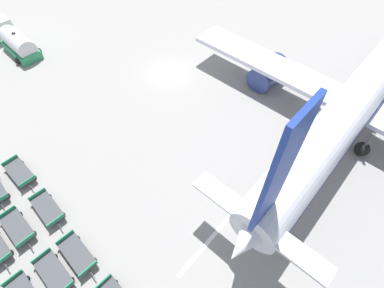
# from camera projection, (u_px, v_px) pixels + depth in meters

# --- Properties ---
(ground_plane) EXTENTS (500.00, 500.00, 0.00)m
(ground_plane) POSITION_uv_depth(u_px,v_px,m) (169.00, 74.00, 33.96)
(ground_plane) COLOR gray
(airplane) EXTENTS (34.90, 39.35, 14.26)m
(airplane) POSITION_uv_depth(u_px,v_px,m) (360.00, 96.00, 26.83)
(airplane) COLOR silver
(airplane) RESTS_ON ground_plane
(fuel_tanker_primary) EXTENTS (8.62, 3.56, 2.86)m
(fuel_tanker_primary) POSITION_uv_depth(u_px,v_px,m) (15.00, 41.00, 35.84)
(fuel_tanker_primary) COLOR white
(fuel_tanker_primary) RESTS_ON ground_plane
(baggage_dolly_row_mid_a_col_b) EXTENTS (3.89, 1.68, 0.92)m
(baggage_dolly_row_mid_a_col_b) POSITION_uv_depth(u_px,v_px,m) (17.00, 227.00, 22.21)
(baggage_dolly_row_mid_a_col_b) COLOR #424449
(baggage_dolly_row_mid_a_col_b) RESTS_ON ground_plane
(baggage_dolly_row_mid_a_col_c) EXTENTS (3.89, 1.69, 0.92)m
(baggage_dolly_row_mid_a_col_c) POSITION_uv_depth(u_px,v_px,m) (54.00, 273.00, 20.21)
(baggage_dolly_row_mid_a_col_c) COLOR #424449
(baggage_dolly_row_mid_a_col_c) RESTS_ON ground_plane
(baggage_dolly_row_mid_b_col_a) EXTENTS (3.88, 1.65, 0.92)m
(baggage_dolly_row_mid_b_col_a) POSITION_uv_depth(u_px,v_px,m) (20.00, 172.00, 25.19)
(baggage_dolly_row_mid_b_col_a) COLOR #424449
(baggage_dolly_row_mid_b_col_a) RESTS_ON ground_plane
(baggage_dolly_row_mid_b_col_b) EXTENTS (3.90, 1.75, 0.92)m
(baggage_dolly_row_mid_b_col_b) POSITION_uv_depth(u_px,v_px,m) (47.00, 209.00, 23.15)
(baggage_dolly_row_mid_b_col_b) COLOR #424449
(baggage_dolly_row_mid_b_col_b) RESTS_ON ground_plane
(baggage_dolly_row_mid_b_col_c) EXTENTS (3.90, 1.72, 0.92)m
(baggage_dolly_row_mid_b_col_c) POSITION_uv_depth(u_px,v_px,m) (77.00, 254.00, 21.01)
(baggage_dolly_row_mid_b_col_c) COLOR #424449
(baggage_dolly_row_mid_b_col_c) RESTS_ON ground_plane
(stand_guidance_stripe) EXTENTS (0.41, 26.38, 0.01)m
(stand_guidance_stripe) POSITION_uv_depth(u_px,v_px,m) (279.00, 159.00, 26.61)
(stand_guidance_stripe) COLOR white
(stand_guidance_stripe) RESTS_ON ground_plane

